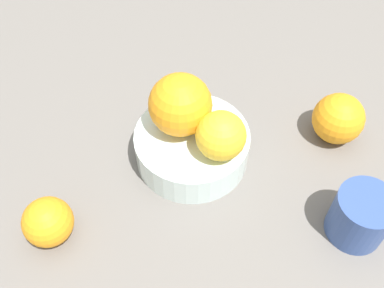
{
  "coord_description": "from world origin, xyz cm",
  "views": [
    {
      "loc": [
        34.42,
        -18.52,
        52.93
      ],
      "look_at": [
        0.0,
        0.0,
        3.04
      ],
      "focal_mm": 41.46,
      "sensor_mm": 36.0,
      "label": 1
    }
  ],
  "objects_px": {
    "orange_in_bowl_0": "(180,105)",
    "orange_loose_1": "(338,119)",
    "orange_in_bowl_1": "(221,136)",
    "ceramic_cup": "(360,216)",
    "fruit_bowl": "(192,147)",
    "orange_loose_0": "(48,222)"
  },
  "relations": [
    {
      "from": "orange_in_bowl_0",
      "to": "orange_loose_1",
      "type": "xyz_separation_m",
      "value": [
        0.09,
        0.22,
        -0.06
      ]
    },
    {
      "from": "orange_in_bowl_0",
      "to": "orange_loose_1",
      "type": "height_order",
      "value": "orange_in_bowl_0"
    },
    {
      "from": "orange_in_bowl_0",
      "to": "orange_in_bowl_1",
      "type": "relative_size",
      "value": 1.3
    },
    {
      "from": "orange_in_bowl_1",
      "to": "orange_loose_1",
      "type": "bearing_deg",
      "value": 83.15
    },
    {
      "from": "ceramic_cup",
      "to": "fruit_bowl",
      "type": "bearing_deg",
      "value": -147.73
    },
    {
      "from": "orange_in_bowl_1",
      "to": "orange_in_bowl_0",
      "type": "bearing_deg",
      "value": -158.8
    },
    {
      "from": "orange_loose_0",
      "to": "orange_loose_1",
      "type": "xyz_separation_m",
      "value": [
        0.04,
        0.43,
        0.01
      ]
    },
    {
      "from": "fruit_bowl",
      "to": "orange_in_bowl_0",
      "type": "height_order",
      "value": "orange_in_bowl_0"
    },
    {
      "from": "orange_in_bowl_1",
      "to": "ceramic_cup",
      "type": "height_order",
      "value": "orange_in_bowl_1"
    },
    {
      "from": "orange_in_bowl_1",
      "to": "orange_loose_1",
      "type": "relative_size",
      "value": 0.88
    },
    {
      "from": "orange_in_bowl_0",
      "to": "orange_in_bowl_1",
      "type": "distance_m",
      "value": 0.07
    },
    {
      "from": "orange_in_bowl_0",
      "to": "orange_in_bowl_1",
      "type": "xyz_separation_m",
      "value": [
        0.07,
        0.03,
        -0.01
      ]
    },
    {
      "from": "fruit_bowl",
      "to": "orange_loose_0",
      "type": "relative_size",
      "value": 2.54
    },
    {
      "from": "fruit_bowl",
      "to": "orange_in_bowl_1",
      "type": "height_order",
      "value": "orange_in_bowl_1"
    },
    {
      "from": "ceramic_cup",
      "to": "orange_loose_0",
      "type": "bearing_deg",
      "value": -117.4
    },
    {
      "from": "fruit_bowl",
      "to": "orange_loose_0",
      "type": "bearing_deg",
      "value": -83.51
    },
    {
      "from": "orange_in_bowl_0",
      "to": "orange_loose_1",
      "type": "relative_size",
      "value": 1.14
    },
    {
      "from": "fruit_bowl",
      "to": "orange_in_bowl_1",
      "type": "relative_size",
      "value": 2.43
    },
    {
      "from": "orange_in_bowl_1",
      "to": "ceramic_cup",
      "type": "distance_m",
      "value": 0.2
    },
    {
      "from": "fruit_bowl",
      "to": "orange_in_bowl_0",
      "type": "distance_m",
      "value": 0.07
    },
    {
      "from": "orange_loose_1",
      "to": "orange_in_bowl_1",
      "type": "bearing_deg",
      "value": -96.85
    },
    {
      "from": "orange_loose_1",
      "to": "ceramic_cup",
      "type": "height_order",
      "value": "orange_loose_1"
    }
  ]
}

